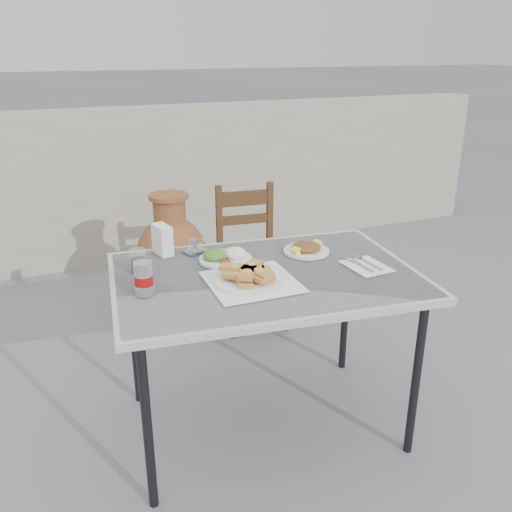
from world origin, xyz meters
name	(u,v)px	position (x,y,z in m)	size (l,w,h in m)	color
ground	(302,429)	(0.00, 0.00, 0.00)	(80.00, 80.00, 0.00)	slate
cafe_table	(265,284)	(-0.14, 0.11, 0.71)	(1.34, 1.00, 0.76)	black
pide_plate	(252,275)	(-0.23, 0.04, 0.79)	(0.35, 0.35, 0.07)	white
salad_rice_plate	(225,256)	(-0.25, 0.30, 0.78)	(0.23, 0.23, 0.06)	white
salad_chopped_plate	(306,249)	(0.13, 0.25, 0.78)	(0.21, 0.21, 0.04)	white
soda_can	(144,279)	(-0.65, 0.10, 0.82)	(0.07, 0.07, 0.13)	silver
cola_glass	(138,262)	(-0.62, 0.32, 0.80)	(0.07, 0.07, 0.10)	white
napkin_holder	(163,240)	(-0.48, 0.49, 0.83)	(0.09, 0.12, 0.14)	white
condiment_caddy	(195,248)	(-0.34, 0.45, 0.78)	(0.11, 0.09, 0.07)	#B7B8BE
cutlery_napkin	(364,265)	(0.28, 0.02, 0.76)	(0.17, 0.22, 0.02)	white
chair	(250,254)	(0.19, 1.09, 0.44)	(0.42, 0.42, 0.86)	#3B2010
terracotta_urn	(172,261)	(-0.23, 1.33, 0.38)	(0.46, 0.46, 0.81)	brown
back_wall	(162,182)	(0.00, 2.50, 0.60)	(6.00, 0.25, 1.20)	#A89D8C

